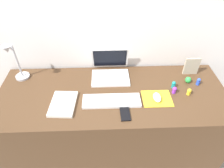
{
  "coord_description": "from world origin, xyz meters",
  "views": [
    {
      "loc": [
        -0.05,
        -1.1,
        1.78
      ],
      "look_at": [
        -0.0,
        0.0,
        0.83
      ],
      "focal_mm": 32.56,
      "sensor_mm": 36.0,
      "label": 1
    }
  ],
  "objects_px": {
    "toy_figurine_blue": "(198,81)",
    "toy_figurine_purple": "(174,90)",
    "notebook_pad": "(63,104)",
    "desk_lamp": "(16,63)",
    "toy_figurine_teal": "(174,85)",
    "keyboard": "(112,101)",
    "picture_frame": "(192,66)",
    "toy_figurine_green": "(188,80)",
    "cell_phone": "(125,113)",
    "laptop": "(110,69)",
    "mouse": "(157,97)",
    "toy_figurine_yellow": "(189,92)"
  },
  "relations": [
    {
      "from": "toy_figurine_purple",
      "to": "toy_figurine_teal",
      "type": "bearing_deg",
      "value": 79.92
    },
    {
      "from": "laptop",
      "to": "toy_figurine_blue",
      "type": "relative_size",
      "value": 5.07
    },
    {
      "from": "toy_figurine_blue",
      "to": "keyboard",
      "type": "bearing_deg",
      "value": -166.48
    },
    {
      "from": "notebook_pad",
      "to": "toy_figurine_yellow",
      "type": "xyz_separation_m",
      "value": [
        0.91,
        0.07,
        0.02
      ]
    },
    {
      "from": "picture_frame",
      "to": "notebook_pad",
      "type": "bearing_deg",
      "value": -162.36
    },
    {
      "from": "keyboard",
      "to": "toy_figurine_blue",
      "type": "height_order",
      "value": "toy_figurine_blue"
    },
    {
      "from": "toy_figurine_blue",
      "to": "mouse",
      "type": "bearing_deg",
      "value": -156.78
    },
    {
      "from": "picture_frame",
      "to": "toy_figurine_blue",
      "type": "xyz_separation_m",
      "value": [
        0.02,
        -0.14,
        -0.05
      ]
    },
    {
      "from": "toy_figurine_blue",
      "to": "toy_figurine_purple",
      "type": "distance_m",
      "value": 0.23
    },
    {
      "from": "cell_phone",
      "to": "toy_figurine_purple",
      "type": "height_order",
      "value": "toy_figurine_purple"
    },
    {
      "from": "keyboard",
      "to": "toy_figurine_blue",
      "type": "xyz_separation_m",
      "value": [
        0.68,
        0.16,
        0.02
      ]
    },
    {
      "from": "laptop",
      "to": "picture_frame",
      "type": "distance_m",
      "value": 0.66
    },
    {
      "from": "laptop",
      "to": "toy_figurine_teal",
      "type": "xyz_separation_m",
      "value": [
        0.48,
        -0.18,
        -0.02
      ]
    },
    {
      "from": "desk_lamp",
      "to": "notebook_pad",
      "type": "height_order",
      "value": "desk_lamp"
    },
    {
      "from": "cell_phone",
      "to": "toy_figurine_yellow",
      "type": "distance_m",
      "value": 0.52
    },
    {
      "from": "picture_frame",
      "to": "toy_figurine_yellow",
      "type": "relative_size",
      "value": 2.82
    },
    {
      "from": "picture_frame",
      "to": "toy_figurine_blue",
      "type": "bearing_deg",
      "value": -82.29
    },
    {
      "from": "notebook_pad",
      "to": "laptop",
      "type": "bearing_deg",
      "value": 48.69
    },
    {
      "from": "mouse",
      "to": "laptop",
      "type": "bearing_deg",
      "value": 136.69
    },
    {
      "from": "toy_figurine_blue",
      "to": "toy_figurine_green",
      "type": "xyz_separation_m",
      "value": [
        -0.07,
        0.03,
        -0.0
      ]
    },
    {
      "from": "cell_phone",
      "to": "laptop",
      "type": "bearing_deg",
      "value": 99.1
    },
    {
      "from": "cell_phone",
      "to": "picture_frame",
      "type": "bearing_deg",
      "value": 34.03
    },
    {
      "from": "desk_lamp",
      "to": "keyboard",
      "type": "bearing_deg",
      "value": -21.01
    },
    {
      "from": "mouse",
      "to": "toy_figurine_yellow",
      "type": "relative_size",
      "value": 1.81
    },
    {
      "from": "toy_figurine_blue",
      "to": "toy_figurine_purple",
      "type": "bearing_deg",
      "value": -157.55
    },
    {
      "from": "mouse",
      "to": "desk_lamp",
      "type": "distance_m",
      "value": 1.08
    },
    {
      "from": "keyboard",
      "to": "notebook_pad",
      "type": "bearing_deg",
      "value": -177.3
    },
    {
      "from": "toy_figurine_yellow",
      "to": "laptop",
      "type": "bearing_deg",
      "value": 155.12
    },
    {
      "from": "cell_phone",
      "to": "notebook_pad",
      "type": "relative_size",
      "value": 0.53
    },
    {
      "from": "mouse",
      "to": "picture_frame",
      "type": "distance_m",
      "value": 0.45
    },
    {
      "from": "toy_figurine_purple",
      "to": "desk_lamp",
      "type": "bearing_deg",
      "value": 170.48
    },
    {
      "from": "desk_lamp",
      "to": "toy_figurine_yellow",
      "type": "height_order",
      "value": "desk_lamp"
    },
    {
      "from": "mouse",
      "to": "toy_figurine_teal",
      "type": "height_order",
      "value": "toy_figurine_teal"
    },
    {
      "from": "toy_figurine_green",
      "to": "toy_figurine_teal",
      "type": "relative_size",
      "value": 0.88
    },
    {
      "from": "toy_figurine_green",
      "to": "toy_figurine_blue",
      "type": "bearing_deg",
      "value": -21.77
    },
    {
      "from": "laptop",
      "to": "toy_figurine_blue",
      "type": "distance_m",
      "value": 0.7
    },
    {
      "from": "keyboard",
      "to": "toy_figurine_teal",
      "type": "height_order",
      "value": "toy_figurine_teal"
    },
    {
      "from": "toy_figurine_green",
      "to": "picture_frame",
      "type": "bearing_deg",
      "value": 65.03
    },
    {
      "from": "desk_lamp",
      "to": "toy_figurine_teal",
      "type": "distance_m",
      "value": 1.21
    },
    {
      "from": "cell_phone",
      "to": "toy_figurine_purple",
      "type": "distance_m",
      "value": 0.43
    },
    {
      "from": "toy_figurine_green",
      "to": "toy_figurine_teal",
      "type": "distance_m",
      "value": 0.14
    },
    {
      "from": "mouse",
      "to": "toy_figurine_blue",
      "type": "bearing_deg",
      "value": 23.22
    },
    {
      "from": "laptop",
      "to": "toy_figurine_yellow",
      "type": "height_order",
      "value": "laptop"
    },
    {
      "from": "picture_frame",
      "to": "toy_figurine_green",
      "type": "bearing_deg",
      "value": -114.97
    },
    {
      "from": "toy_figurine_blue",
      "to": "toy_figurine_yellow",
      "type": "height_order",
      "value": "toy_figurine_blue"
    },
    {
      "from": "cell_phone",
      "to": "toy_figurine_blue",
      "type": "xyz_separation_m",
      "value": [
        0.59,
        0.28,
        0.02
      ]
    },
    {
      "from": "toy_figurine_blue",
      "to": "notebook_pad",
      "type": "bearing_deg",
      "value": -170.01
    },
    {
      "from": "mouse",
      "to": "notebook_pad",
      "type": "height_order",
      "value": "mouse"
    },
    {
      "from": "keyboard",
      "to": "toy_figurine_blue",
      "type": "distance_m",
      "value": 0.7
    },
    {
      "from": "laptop",
      "to": "keyboard",
      "type": "bearing_deg",
      "value": -90.18
    }
  ]
}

